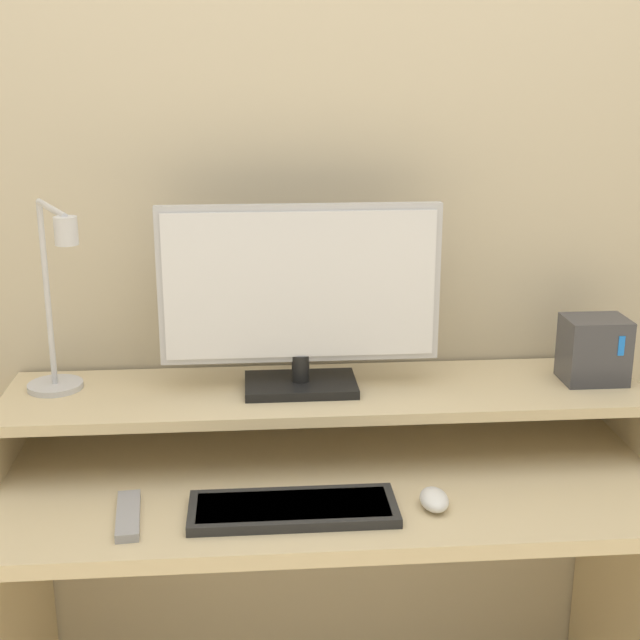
{
  "coord_description": "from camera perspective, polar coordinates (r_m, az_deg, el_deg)",
  "views": [
    {
      "loc": [
        -0.15,
        -1.3,
        1.53
      ],
      "look_at": [
        -0.02,
        0.31,
        1.05
      ],
      "focal_mm": 50.0,
      "sensor_mm": 36.0,
      "label": 1
    }
  ],
  "objects": [
    {
      "name": "mouse",
      "position": [
        1.66,
        7.32,
        -11.33
      ],
      "size": [
        0.05,
        0.08,
        0.03
      ],
      "color": "white",
      "rests_on": "desk"
    },
    {
      "name": "monitor_shelf",
      "position": [
        1.84,
        0.4,
        -4.96
      ],
      "size": [
        1.31,
        0.3,
        0.13
      ],
      "color": "beige",
      "rests_on": "desk"
    },
    {
      "name": "desk",
      "position": [
        1.87,
        0.74,
        -15.67
      ],
      "size": [
        1.31,
        0.56,
        0.74
      ],
      "color": "beige",
      "rests_on": "ground_plane"
    },
    {
      "name": "wall_back",
      "position": [
        1.92,
        -0.07,
        8.1
      ],
      "size": [
        6.0,
        0.05,
        2.5
      ],
      "color": "beige",
      "rests_on": "ground_plane"
    },
    {
      "name": "router_dock",
      "position": [
        1.94,
        17.13,
        -1.83
      ],
      "size": [
        0.13,
        0.1,
        0.14
      ],
      "color": "#3D3D42",
      "rests_on": "monitor_shelf"
    },
    {
      "name": "keyboard",
      "position": [
        1.63,
        -1.73,
        -11.96
      ],
      "size": [
        0.37,
        0.14,
        0.02
      ],
      "color": "#282828",
      "rests_on": "desk"
    },
    {
      "name": "monitor",
      "position": [
        1.77,
        -1.29,
        1.58
      ],
      "size": [
        0.56,
        0.14,
        0.38
      ],
      "color": "black",
      "rests_on": "monitor_shelf"
    },
    {
      "name": "remote_control",
      "position": [
        1.65,
        -12.18,
        -12.14
      ],
      "size": [
        0.06,
        0.17,
        0.02
      ],
      "color": "#99999E",
      "rests_on": "desk"
    },
    {
      "name": "desk_lamp",
      "position": [
        1.8,
        -16.53,
        0.17
      ],
      "size": [
        0.16,
        0.26,
        0.39
      ],
      "color": "silver",
      "rests_on": "monitor_shelf"
    }
  ]
}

